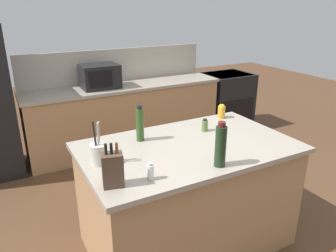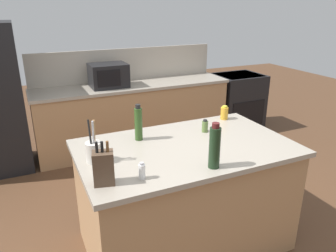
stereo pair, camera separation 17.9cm
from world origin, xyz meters
TOP-DOWN VIEW (x-y plane):
  - ground_plane at (0.00, 0.00)m, footprint 14.00×14.00m
  - back_counter_run at (0.30, 2.20)m, footprint 2.79×0.66m
  - wall_backsplash at (0.30, 2.52)m, footprint 2.75×0.03m
  - kitchen_island at (0.00, 0.00)m, footprint 1.73×1.05m
  - range_oven at (2.12, 2.20)m, footprint 0.76×0.65m
  - microwave at (-0.04, 2.20)m, footprint 0.49×0.39m
  - knife_block at (-0.74, -0.31)m, footprint 0.15×0.13m
  - utensil_crock at (-0.73, 0.03)m, footprint 0.12×0.12m
  - wine_bottle at (0.01, -0.40)m, footprint 0.08×0.08m
  - olive_oil_bottle at (-0.30, 0.28)m, footprint 0.06×0.06m
  - honey_jar at (0.64, 0.42)m, footprint 0.07×0.07m
  - salt_shaker at (-0.50, -0.35)m, footprint 0.04×0.04m
  - spice_jar_oregano at (0.29, 0.20)m, footprint 0.05×0.05m

SIDE VIEW (x-z plane):
  - ground_plane at x=0.00m, z-range 0.00..0.00m
  - range_oven at x=2.12m, z-range 0.01..0.93m
  - back_counter_run at x=0.30m, z-range 0.00..0.94m
  - kitchen_island at x=0.00m, z-range 0.00..0.94m
  - spice_jar_oregano at x=0.29m, z-range 0.94..1.05m
  - salt_shaker at x=-0.50m, z-range 0.94..1.05m
  - honey_jar at x=0.64m, z-range 0.94..1.07m
  - utensil_crock at x=-0.73m, z-range 0.86..1.18m
  - knife_block at x=-0.74m, z-range 0.91..1.20m
  - olive_oil_bottle at x=-0.30m, z-range 0.93..1.24m
  - wine_bottle at x=0.01m, z-range 0.93..1.26m
  - microwave at x=-0.04m, z-range 0.94..1.25m
  - wall_backsplash at x=0.30m, z-range 0.94..1.40m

